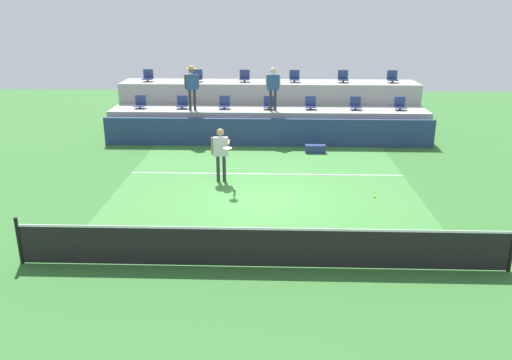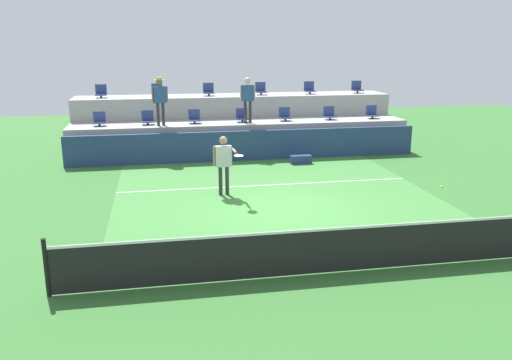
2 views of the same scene
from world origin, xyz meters
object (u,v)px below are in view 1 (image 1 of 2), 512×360
at_px(tennis_ball, 375,197).
at_px(stadium_chair_upper_far_left, 148,76).
at_px(stadium_chair_lower_mid_left, 224,103).
at_px(spectator_in_grey, 273,85).
at_px(equipment_bag, 315,149).
at_px(stadium_chair_lower_right, 355,104).
at_px(stadium_chair_lower_far_left, 140,103).
at_px(tennis_player, 221,150).
at_px(stadium_chair_lower_far_right, 400,105).
at_px(stadium_chair_lower_center, 269,104).
at_px(stadium_chair_upper_right, 343,77).
at_px(stadium_chair_upper_far_right, 392,78).
at_px(spectator_with_hat, 192,83).
at_px(stadium_chair_upper_mid_left, 245,77).
at_px(stadium_chair_lower_left, 182,103).
at_px(stadium_chair_upper_mid_right, 294,77).
at_px(stadium_chair_lower_mid_right, 311,104).
at_px(stadium_chair_upper_left, 197,77).

bearing_deg(tennis_ball, stadium_chair_upper_far_left, 121.92).
height_order(stadium_chair_lower_mid_left, stadium_chair_upper_far_left, stadium_chair_upper_far_left).
bearing_deg(spectator_in_grey, equipment_bag, -47.32).
bearing_deg(stadium_chair_lower_right, stadium_chair_lower_far_left, 180.00).
bearing_deg(tennis_player, stadium_chair_lower_far_right, 39.81).
relative_size(stadium_chair_lower_right, tennis_player, 0.30).
xyz_separation_m(stadium_chair_lower_center, stadium_chair_upper_right, (3.21, 1.80, 0.85)).
height_order(stadium_chair_lower_far_right, stadium_chair_upper_far_right, stadium_chair_upper_far_right).
height_order(stadium_chair_lower_center, spectator_with_hat, spectator_with_hat).
relative_size(stadium_chair_lower_far_right, stadium_chair_upper_mid_left, 1.00).
distance_m(stadium_chair_lower_right, stadium_chair_upper_far_left, 9.14).
height_order(stadium_chair_upper_mid_left, spectator_with_hat, spectator_with_hat).
bearing_deg(stadium_chair_upper_far_left, tennis_ball, -58.08).
relative_size(stadium_chair_lower_far_right, tennis_ball, 7.65).
distance_m(stadium_chair_lower_left, stadium_chair_upper_far_right, 9.16).
bearing_deg(equipment_bag, stadium_chair_upper_mid_right, 100.05).
height_order(stadium_chair_lower_left, stadium_chair_lower_far_right, same).
bearing_deg(stadium_chair_upper_right, tennis_player, -121.95).
bearing_deg(stadium_chair_lower_mid_left, stadium_chair_lower_center, 0.00).
bearing_deg(equipment_bag, stadium_chair_upper_right, 70.26).
distance_m(stadium_chair_lower_left, stadium_chair_lower_right, 7.13).
distance_m(stadium_chair_lower_left, stadium_chair_upper_right, 7.09).
xyz_separation_m(stadium_chair_upper_mid_right, spectator_in_grey, (-0.93, -2.18, -0.02)).
xyz_separation_m(stadium_chair_lower_left, stadium_chair_lower_right, (7.13, 0.00, 0.00)).
bearing_deg(stadium_chair_lower_far_right, tennis_ball, -105.46).
bearing_deg(stadium_chair_upper_far_left, stadium_chair_lower_right, -11.41).
xyz_separation_m(stadium_chair_lower_far_right, stadium_chair_upper_far_left, (-10.72, 1.80, 0.85)).
height_order(stadium_chair_lower_mid_right, stadium_chair_upper_far_left, stadium_chair_upper_far_left).
distance_m(stadium_chair_upper_far_right, tennis_ball, 12.85).
relative_size(stadium_chair_upper_mid_left, tennis_player, 0.30).
bearing_deg(equipment_bag, stadium_chair_lower_mid_right, 92.30).
distance_m(stadium_chair_upper_mid_left, stadium_chair_upper_mid_right, 2.19).
xyz_separation_m(stadium_chair_lower_mid_right, stadium_chair_upper_mid_right, (-0.61, 1.80, 0.85)).
height_order(stadium_chair_lower_mid_right, stadium_chair_lower_right, same).
bearing_deg(stadium_chair_lower_far_left, stadium_chair_upper_right, 11.89).
relative_size(stadium_chair_lower_far_right, stadium_chair_upper_left, 1.00).
distance_m(stadium_chair_lower_mid_left, stadium_chair_upper_mid_right, 3.54).
bearing_deg(stadium_chair_upper_mid_left, stadium_chair_lower_far_right, -15.62).
bearing_deg(stadium_chair_upper_mid_right, tennis_ball, -84.07).
distance_m(stadium_chair_lower_mid_left, stadium_chair_lower_right, 5.38).
bearing_deg(stadium_chair_lower_mid_left, stadium_chair_lower_left, 180.00).
xyz_separation_m(spectator_in_grey, equipment_bag, (1.63, -1.77, -2.14)).
distance_m(stadium_chair_upper_mid_left, stadium_chair_upper_right, 4.31).
relative_size(stadium_chair_upper_far_right, tennis_player, 0.30).
xyz_separation_m(stadium_chair_lower_far_right, stadium_chair_upper_left, (-8.53, 1.80, 0.85)).
relative_size(stadium_chair_upper_right, stadium_chair_upper_far_right, 1.00).
bearing_deg(stadium_chair_lower_far_left, spectator_with_hat, -9.72).
xyz_separation_m(tennis_player, spectator_in_grey, (1.59, 5.26, 1.24)).
height_order(stadium_chair_lower_far_left, tennis_player, stadium_chair_lower_far_left).
bearing_deg(equipment_bag, stadium_chair_lower_center, 129.78).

